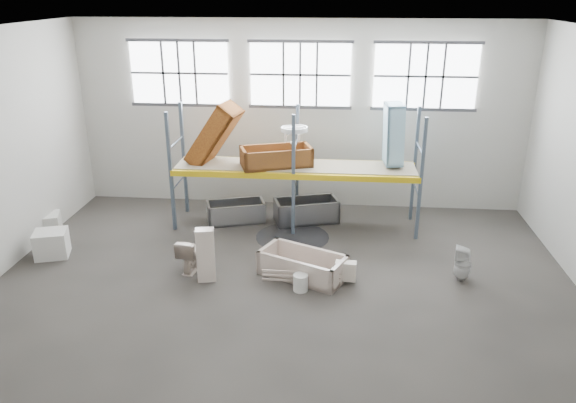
# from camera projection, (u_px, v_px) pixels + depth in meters

# --- Properties ---
(floor) EXTENTS (12.00, 10.00, 0.10)m
(floor) POSITION_uv_depth(u_px,v_px,m) (281.00, 296.00, 11.03)
(floor) COLOR #4C4641
(floor) RESTS_ON ground
(ceiling) EXTENTS (12.00, 10.00, 0.10)m
(ceiling) POSITION_uv_depth(u_px,v_px,m) (280.00, 30.00, 9.18)
(ceiling) COLOR silver
(ceiling) RESTS_ON ground
(wall_back) EXTENTS (12.00, 0.10, 5.00)m
(wall_back) POSITION_uv_depth(u_px,v_px,m) (300.00, 116.00, 14.79)
(wall_back) COLOR #B2AFA5
(wall_back) RESTS_ON ground
(wall_front) EXTENTS (12.00, 0.10, 5.00)m
(wall_front) POSITION_uv_depth(u_px,v_px,m) (227.00, 338.00, 5.42)
(wall_front) COLOR #A29F95
(wall_front) RESTS_ON ground
(window_left) EXTENTS (2.60, 0.04, 1.60)m
(window_left) POSITION_uv_depth(u_px,v_px,m) (180.00, 73.00, 14.56)
(window_left) COLOR white
(window_left) RESTS_ON wall_back
(window_mid) EXTENTS (2.60, 0.04, 1.60)m
(window_mid) POSITION_uv_depth(u_px,v_px,m) (300.00, 75.00, 14.29)
(window_mid) COLOR white
(window_mid) RESTS_ON wall_back
(window_right) EXTENTS (2.60, 0.04, 1.60)m
(window_right) POSITION_uv_depth(u_px,v_px,m) (426.00, 76.00, 14.01)
(window_right) COLOR white
(window_right) RESTS_ON wall_back
(rack_upright_la) EXTENTS (0.08, 0.08, 3.00)m
(rack_upright_la) POSITION_uv_depth(u_px,v_px,m) (171.00, 173.00, 13.41)
(rack_upright_la) COLOR slate
(rack_upright_la) RESTS_ON floor
(rack_upright_lb) EXTENTS (0.08, 0.08, 3.00)m
(rack_upright_lb) POSITION_uv_depth(u_px,v_px,m) (184.00, 159.00, 14.53)
(rack_upright_lb) COLOR slate
(rack_upright_lb) RESTS_ON floor
(rack_upright_ma) EXTENTS (0.08, 0.08, 3.00)m
(rack_upright_ma) POSITION_uv_depth(u_px,v_px,m) (293.00, 176.00, 13.16)
(rack_upright_ma) COLOR slate
(rack_upright_ma) RESTS_ON floor
(rack_upright_mb) EXTENTS (0.08, 0.08, 3.00)m
(rack_upright_mb) POSITION_uv_depth(u_px,v_px,m) (297.00, 162.00, 14.27)
(rack_upright_mb) COLOR slate
(rack_upright_mb) RESTS_ON floor
(rack_upright_ra) EXTENTS (0.08, 0.08, 3.00)m
(rack_upright_ra) POSITION_uv_depth(u_px,v_px,m) (421.00, 180.00, 12.90)
(rack_upright_ra) COLOR slate
(rack_upright_ra) RESTS_ON floor
(rack_upright_rb) EXTENTS (0.08, 0.08, 3.00)m
(rack_upright_rb) POSITION_uv_depth(u_px,v_px,m) (415.00, 165.00, 14.01)
(rack_upright_rb) COLOR slate
(rack_upright_rb) RESTS_ON floor
(rack_beam_front) EXTENTS (6.00, 0.10, 0.14)m
(rack_beam_front) POSITION_uv_depth(u_px,v_px,m) (293.00, 176.00, 13.16)
(rack_beam_front) COLOR yellow
(rack_beam_front) RESTS_ON floor
(rack_beam_back) EXTENTS (6.00, 0.10, 0.14)m
(rack_beam_back) POSITION_uv_depth(u_px,v_px,m) (297.00, 162.00, 14.27)
(rack_beam_back) COLOR yellow
(rack_beam_back) RESTS_ON floor
(shelf_deck) EXTENTS (5.90, 1.10, 0.03)m
(shelf_deck) POSITION_uv_depth(u_px,v_px,m) (295.00, 166.00, 13.69)
(shelf_deck) COLOR gray
(shelf_deck) RESTS_ON floor
(wet_patch) EXTENTS (1.80, 1.80, 0.00)m
(wet_patch) POSITION_uv_depth(u_px,v_px,m) (292.00, 237.00, 13.52)
(wet_patch) COLOR black
(wet_patch) RESTS_ON floor
(bathtub_beige) EXTENTS (1.97, 1.51, 0.52)m
(bathtub_beige) POSITION_uv_depth(u_px,v_px,m) (303.00, 265.00, 11.61)
(bathtub_beige) COLOR beige
(bathtub_beige) RESTS_ON floor
(cistern_spare) EXTENTS (0.44, 0.23, 0.41)m
(cistern_spare) POSITION_uv_depth(u_px,v_px,m) (346.00, 271.00, 11.32)
(cistern_spare) COLOR beige
(cistern_spare) RESTS_ON bathtub_beige
(sink_in_tub) EXTENTS (0.60, 0.60, 0.16)m
(sink_in_tub) POSITION_uv_depth(u_px,v_px,m) (306.00, 276.00, 11.37)
(sink_in_tub) COLOR beige
(sink_in_tub) RESTS_ON bathtub_beige
(toilet_beige) EXTENTS (0.54, 0.81, 0.76)m
(toilet_beige) POSITION_uv_depth(u_px,v_px,m) (191.00, 254.00, 11.82)
(toilet_beige) COLOR #C3B0A1
(toilet_beige) RESTS_ON floor
(cistern_tall) EXTENTS (0.41, 0.31, 1.16)m
(cistern_tall) POSITION_uv_depth(u_px,v_px,m) (206.00, 255.00, 11.33)
(cistern_tall) COLOR beige
(cistern_tall) RESTS_ON floor
(toilet_white) EXTENTS (0.41, 0.41, 0.75)m
(toilet_white) POSITION_uv_depth(u_px,v_px,m) (463.00, 264.00, 11.40)
(toilet_white) COLOR silver
(toilet_white) RESTS_ON floor
(steel_tub_left) EXTENTS (1.60, 1.09, 0.54)m
(steel_tub_left) POSITION_uv_depth(u_px,v_px,m) (236.00, 212.00, 14.33)
(steel_tub_left) COLOR #AFB2B7
(steel_tub_left) RESTS_ON floor
(steel_tub_right) EXTENTS (1.76, 1.19, 0.59)m
(steel_tub_right) POSITION_uv_depth(u_px,v_px,m) (306.00, 210.00, 14.34)
(steel_tub_right) COLOR #93949A
(steel_tub_right) RESTS_ON floor
(rust_tub_flat) EXTENTS (1.88, 1.31, 0.48)m
(rust_tub_flat) POSITION_uv_depth(u_px,v_px,m) (276.00, 157.00, 13.58)
(rust_tub_flat) COLOR brown
(rust_tub_flat) RESTS_ON shelf_deck
(rust_tub_tilted) EXTENTS (1.51, 1.06, 1.69)m
(rust_tub_tilted) POSITION_uv_depth(u_px,v_px,m) (214.00, 135.00, 13.64)
(rust_tub_tilted) COLOR #9D5C1A
(rust_tub_tilted) RESTS_ON shelf_deck
(sink_on_shelf) EXTENTS (0.78, 0.70, 0.57)m
(sink_on_shelf) POSITION_uv_depth(u_px,v_px,m) (294.00, 148.00, 13.29)
(sink_on_shelf) COLOR white
(sink_on_shelf) RESTS_ON rust_tub_flat
(blue_tub_upright) EXTENTS (0.53, 0.73, 1.49)m
(blue_tub_upright) POSITION_uv_depth(u_px,v_px,m) (394.00, 134.00, 13.35)
(blue_tub_upright) COLOR #99CCE5
(blue_tub_upright) RESTS_ON shelf_deck
(bucket) EXTENTS (0.30, 0.30, 0.35)m
(bucket) POSITION_uv_depth(u_px,v_px,m) (301.00, 283.00, 11.08)
(bucket) COLOR silver
(bucket) RESTS_ON floor
(carton_near) EXTENTS (0.85, 0.78, 0.60)m
(carton_near) POSITION_uv_depth(u_px,v_px,m) (52.00, 244.00, 12.47)
(carton_near) COLOR silver
(carton_near) RESTS_ON floor
(carton_far) EXTENTS (0.79, 0.79, 0.51)m
(carton_far) POSITION_uv_depth(u_px,v_px,m) (47.00, 224.00, 13.63)
(carton_far) COLOR silver
(carton_far) RESTS_ON floor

